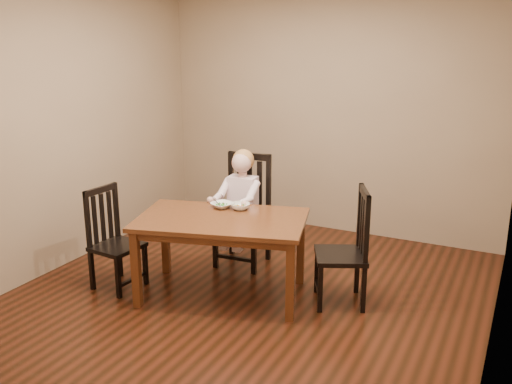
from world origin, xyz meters
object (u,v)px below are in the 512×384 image
at_px(chair_child, 244,212).
at_px(dining_table, 222,227).
at_px(chair_right, 347,249).
at_px(toddler, 242,198).
at_px(chair_left, 113,240).
at_px(bowl_veg, 240,206).
at_px(bowl_peas, 222,205).

bearing_deg(chair_child, dining_table, 98.58).
relative_size(dining_table, chair_right, 1.59).
height_order(chair_child, toddler, chair_child).
bearing_deg(chair_right, chair_left, 82.46).
xyz_separation_m(chair_left, bowl_veg, (1.01, 0.57, 0.30)).
xyz_separation_m(dining_table, chair_right, (1.03, 0.34, -0.15)).
bearing_deg(chair_left, dining_table, 111.73).
distance_m(chair_left, bowl_peas, 1.04).
bearing_deg(toddler, dining_table, 99.24).
distance_m(chair_child, bowl_peas, 0.55).
xyz_separation_m(chair_left, chair_right, (2.01, 0.62, 0.04)).
relative_size(chair_left, toddler, 1.47).
distance_m(chair_child, toddler, 0.18).
height_order(chair_child, chair_left, chair_child).
bearing_deg(bowl_veg, bowl_peas, -170.83).
bearing_deg(chair_child, toddler, 90.00).
relative_size(chair_right, bowl_veg, 5.79).
bearing_deg(dining_table, bowl_peas, 118.57).
height_order(dining_table, chair_child, chair_child).
distance_m(chair_right, bowl_veg, 1.03).
bearing_deg(chair_left, bowl_veg, 124.85).
relative_size(toddler, bowl_veg, 3.61).
height_order(chair_child, bowl_peas, chair_child).
relative_size(dining_table, chair_left, 1.74).
bearing_deg(bowl_veg, chair_right, 3.24).
bearing_deg(toddler, chair_left, 46.46).
xyz_separation_m(chair_left, bowl_peas, (0.84, 0.54, 0.30)).
bearing_deg(chair_left, chair_child, 147.97).
xyz_separation_m(dining_table, chair_left, (-0.98, -0.28, -0.19)).
distance_m(toddler, bowl_veg, 0.47).
relative_size(chair_child, chair_left, 1.19).
bearing_deg(bowl_veg, toddler, 115.83).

